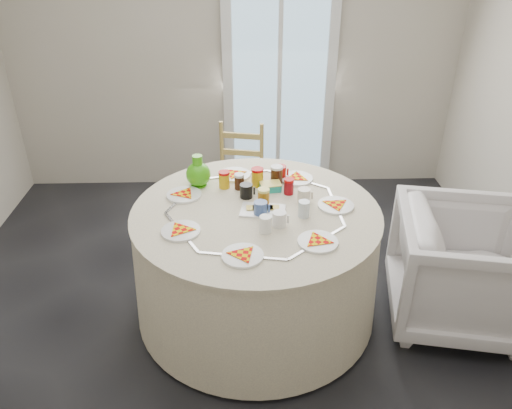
{
  "coord_description": "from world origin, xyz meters",
  "views": [
    {
      "loc": [
        0.06,
        -2.44,
        2.26
      ],
      "look_at": [
        0.14,
        0.12,
        0.8
      ],
      "focal_mm": 35.0,
      "sensor_mm": 36.0,
      "label": 1
    }
  ],
  "objects_px": {
    "table": "(256,263)",
    "green_pitcher": "(198,170)",
    "armchair": "(464,268)",
    "wooden_chair": "(238,175)"
  },
  "relations": [
    {
      "from": "table",
      "to": "green_pitcher",
      "type": "xyz_separation_m",
      "value": [
        -0.36,
        0.33,
        0.49
      ]
    },
    {
      "from": "armchair",
      "to": "green_pitcher",
      "type": "relative_size",
      "value": 4.08
    },
    {
      "from": "wooden_chair",
      "to": "table",
      "type": "bearing_deg",
      "value": -72.63
    },
    {
      "from": "table",
      "to": "wooden_chair",
      "type": "bearing_deg",
      "value": 96.04
    },
    {
      "from": "armchair",
      "to": "green_pitcher",
      "type": "height_order",
      "value": "green_pitcher"
    },
    {
      "from": "table",
      "to": "wooden_chair",
      "type": "relative_size",
      "value": 1.76
    },
    {
      "from": "table",
      "to": "wooden_chair",
      "type": "distance_m",
      "value": 1.07
    },
    {
      "from": "table",
      "to": "wooden_chair",
      "type": "height_order",
      "value": "wooden_chair"
    },
    {
      "from": "table",
      "to": "armchair",
      "type": "relative_size",
      "value": 1.83
    },
    {
      "from": "wooden_chair",
      "to": "green_pitcher",
      "type": "height_order",
      "value": "green_pitcher"
    }
  ]
}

